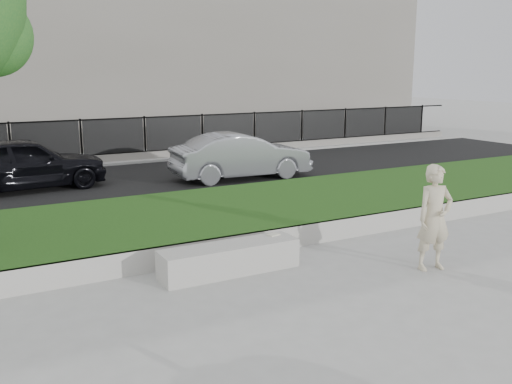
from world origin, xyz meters
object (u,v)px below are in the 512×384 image
stone_bench (230,259)px  car_dark (23,163)px  man (434,218)px  car_silver (241,156)px  book (273,235)px

stone_bench → car_dark: size_ratio=0.54×
man → car_silver: bearing=94.7°
stone_bench → book: bearing=7.8°
book → man: bearing=-47.9°
book → car_silver: 7.46m
stone_bench → car_silver: size_ratio=0.56×
man → stone_bench: bearing=164.7°
stone_bench → car_silver: 7.96m
car_dark → book: bearing=-164.9°
stone_bench → book: book is taller
stone_bench → book: (0.89, 0.12, 0.25)m
book → car_dark: car_dark is taller
stone_bench → car_dark: 8.56m
stone_bench → book: 0.93m
man → car_silver: 8.45m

